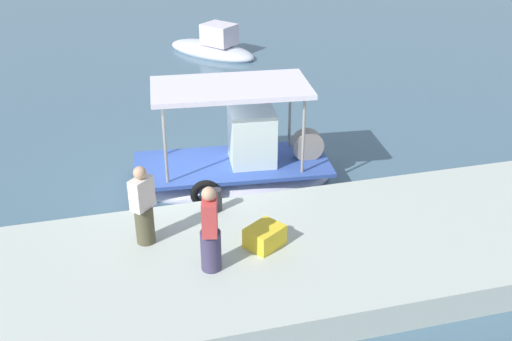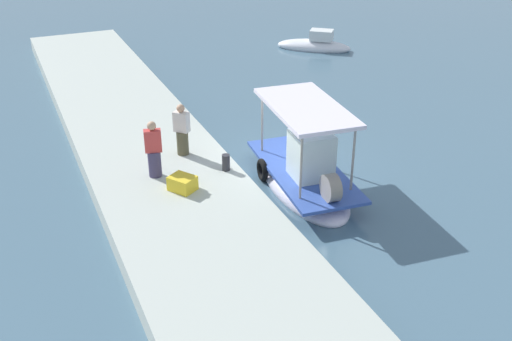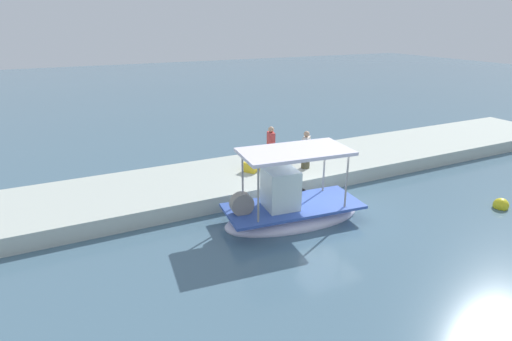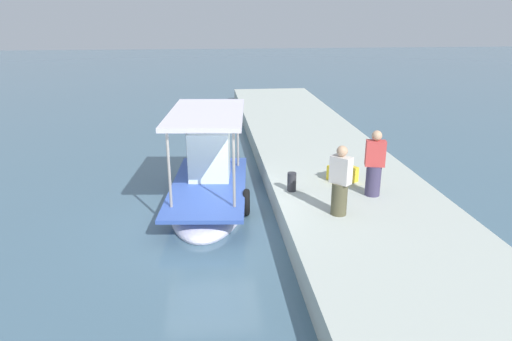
# 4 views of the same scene
# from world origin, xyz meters

# --- Properties ---
(ground_plane) EXTENTS (120.00, 120.00, 0.00)m
(ground_plane) POSITION_xyz_m (0.00, 0.00, 0.00)
(ground_plane) COLOR slate
(dock_quay) EXTENTS (36.00, 4.41, 0.64)m
(dock_quay) POSITION_xyz_m (0.00, -3.94, 0.32)
(dock_quay) COLOR #B9C1B7
(dock_quay) RESTS_ON ground_plane
(main_fishing_boat) EXTENTS (5.31, 2.55, 3.03)m
(main_fishing_boat) POSITION_xyz_m (1.45, -0.00, 0.48)
(main_fishing_boat) COLOR white
(main_fishing_boat) RESTS_ON ground_plane
(fisherman_near_bollard) EXTENTS (0.46, 0.54, 1.74)m
(fisherman_near_bollard) POSITION_xyz_m (0.00, -4.26, 1.43)
(fisherman_near_bollard) COLOR #403959
(fisherman_near_bollard) RESTS_ON dock_quay
(fisherman_by_crate) EXTENTS (0.53, 0.53, 1.69)m
(fisherman_by_crate) POSITION_xyz_m (-1.10, -3.05, 1.41)
(fisherman_by_crate) COLOR brown
(fisherman_by_crate) RESTS_ON dock_quay
(mooring_bollard) EXTENTS (0.24, 0.24, 0.51)m
(mooring_bollard) POSITION_xyz_m (0.52, -2.20, 0.90)
(mooring_bollard) COLOR #2D2D33
(mooring_bollard) RESTS_ON dock_quay
(cargo_crate) EXTENTS (0.91, 0.87, 0.42)m
(cargo_crate) POSITION_xyz_m (1.17, -3.79, 0.85)
(cargo_crate) COLOR yellow
(cargo_crate) RESTS_ON dock_quay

